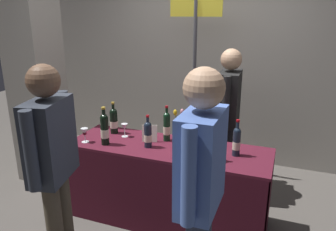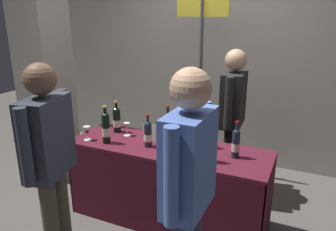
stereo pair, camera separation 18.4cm
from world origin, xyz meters
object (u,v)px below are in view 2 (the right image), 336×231
(tasting_table, at_px, (168,171))
(flower_vase, at_px, (179,141))
(vendor_presenter, at_px, (233,110))
(display_bottle_0, at_px, (106,127))
(booth_signpost, at_px, (201,65))
(concrete_pillar, at_px, (43,55))
(featured_wine_bottle, at_px, (148,134))
(taster_foreground_right, at_px, (49,153))
(wine_glass_mid, at_px, (87,130))
(wine_glass_near_vendor, at_px, (127,126))

(tasting_table, bearing_deg, flower_vase, -36.65)
(vendor_presenter, bearing_deg, display_bottle_0, -49.39)
(flower_vase, bearing_deg, booth_signpost, 101.24)
(display_bottle_0, bearing_deg, tasting_table, 15.47)
(concrete_pillar, distance_m, display_bottle_0, 1.40)
(vendor_presenter, bearing_deg, featured_wine_bottle, -37.16)
(display_bottle_0, xyz_separation_m, taster_foreground_right, (0.04, -0.76, 0.05))
(flower_vase, bearing_deg, concrete_pillar, 166.80)
(display_bottle_0, bearing_deg, concrete_pillar, 157.64)
(tasting_table, relative_size, taster_foreground_right, 1.14)
(tasting_table, relative_size, vendor_presenter, 1.17)
(vendor_presenter, bearing_deg, tasting_table, -30.68)
(flower_vase, bearing_deg, wine_glass_mid, -176.31)
(tasting_table, distance_m, booth_signpost, 1.39)
(concrete_pillar, height_order, booth_signpost, concrete_pillar)
(wine_glass_near_vendor, relative_size, wine_glass_mid, 0.97)
(booth_signpost, bearing_deg, tasting_table, -85.60)
(display_bottle_0, height_order, wine_glass_mid, display_bottle_0)
(concrete_pillar, height_order, featured_wine_bottle, concrete_pillar)
(featured_wine_bottle, bearing_deg, flower_vase, -7.89)
(wine_glass_near_vendor, distance_m, taster_foreground_right, 1.00)
(featured_wine_bottle, bearing_deg, wine_glass_mid, -170.17)
(featured_wine_bottle, bearing_deg, wine_glass_near_vendor, 154.40)
(tasting_table, xyz_separation_m, wine_glass_near_vendor, (-0.49, 0.08, 0.35))
(flower_vase, bearing_deg, wine_glass_near_vendor, 162.88)
(tasting_table, xyz_separation_m, vendor_presenter, (0.40, 0.78, 0.44))
(flower_vase, xyz_separation_m, taster_foreground_right, (-0.69, -0.80, 0.09))
(wine_glass_near_vendor, xyz_separation_m, taster_foreground_right, (-0.04, -1.00, 0.11))
(featured_wine_bottle, bearing_deg, concrete_pillar, 165.73)
(concrete_pillar, bearing_deg, wine_glass_mid, -27.53)
(tasting_table, height_order, vendor_presenter, vendor_presenter)
(flower_vase, distance_m, taster_foreground_right, 1.06)
(display_bottle_0, bearing_deg, vendor_presenter, 43.88)
(taster_foreground_right, bearing_deg, concrete_pillar, 31.49)
(concrete_pillar, relative_size, wine_glass_mid, 21.39)
(wine_glass_near_vendor, bearing_deg, taster_foreground_right, -92.25)
(booth_signpost, bearing_deg, concrete_pillar, -154.94)
(display_bottle_0, distance_m, taster_foreground_right, 0.76)
(wine_glass_mid, relative_size, booth_signpost, 0.06)
(wine_glass_near_vendor, bearing_deg, flower_vase, -17.12)
(featured_wine_bottle, distance_m, wine_glass_mid, 0.62)
(wine_glass_mid, height_order, vendor_presenter, vendor_presenter)
(featured_wine_bottle, relative_size, flower_vase, 0.75)
(wine_glass_near_vendor, relative_size, booth_signpost, 0.06)
(tasting_table, bearing_deg, wine_glass_mid, -167.07)
(display_bottle_0, relative_size, wine_glass_near_vendor, 2.69)
(vendor_presenter, distance_m, booth_signpost, 0.71)
(wine_glass_mid, distance_m, booth_signpost, 1.54)
(display_bottle_0, bearing_deg, wine_glass_near_vendor, 72.28)
(wine_glass_near_vendor, xyz_separation_m, flower_vase, (0.65, -0.20, 0.02))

